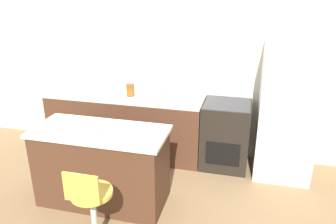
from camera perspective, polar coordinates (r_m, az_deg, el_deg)
name	(u,v)px	position (r m, az deg, el deg)	size (l,w,h in m)	color
ground_plane	(142,165)	(4.78, -4.63, -9.20)	(14.00, 14.00, 0.00)	#8E704C
wall_back	(154,66)	(4.90, -2.53, 8.04)	(8.00, 0.06, 2.60)	beige
back_counter	(126,124)	(4.97, -7.34, -2.17)	(2.30, 0.63, 0.93)	#4C2D1E
kitchen_island	(102,166)	(3.91, -11.37, -9.20)	(1.52, 0.68, 0.92)	#4C2D1E
oven_range	(225,135)	(4.66, 9.96, -3.90)	(0.64, 0.64, 0.93)	black
refrigerator	(287,112)	(4.49, 19.99, 0.06)	(0.71, 0.72, 1.78)	silver
stool_chair	(92,208)	(3.31, -13.16, -15.92)	(0.40, 0.40, 0.90)	#B7B7BC
kettle	(108,89)	(4.87, -10.44, 4.03)	(0.18, 0.18, 0.20)	silver
mixing_bowl	(157,94)	(4.63, -1.98, 3.14)	(0.22, 0.22, 0.11)	#C1B28E
canister_jar	(130,90)	(4.74, -6.58, 3.84)	(0.12, 0.12, 0.17)	brown
fruit_bowl	(93,129)	(3.67, -12.99, -2.98)	(0.23, 0.23, 0.05)	beige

